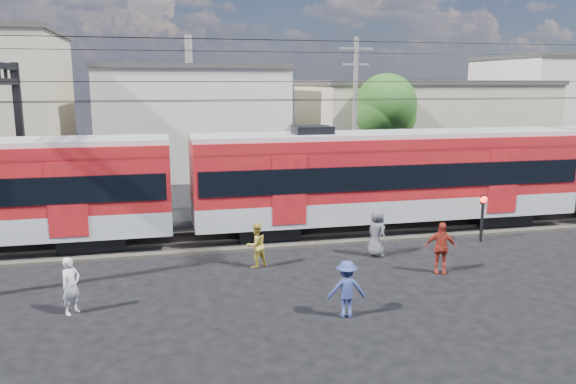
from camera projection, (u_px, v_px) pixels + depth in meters
name	position (u px, v px, depth m)	size (l,w,h in m)	color
ground	(326.00, 317.00, 15.03)	(120.00, 120.00, 0.00)	black
track_bed	(270.00, 236.00, 22.67)	(70.00, 3.40, 0.12)	#2D2823
rail_near	(273.00, 238.00, 21.93)	(70.00, 0.12, 0.12)	#59544C
rail_far	(266.00, 229.00, 23.37)	(70.00, 0.12, 0.12)	#59544C
commuter_train	(391.00, 175.00, 23.34)	(50.30, 3.08, 4.17)	black
catenary	(29.00, 112.00, 19.82)	(70.00, 9.30, 7.52)	black
building_midwest	(191.00, 118.00, 39.73)	(12.24, 12.24, 7.30)	beige
building_mideast	(418.00, 125.00, 40.43)	(16.32, 10.20, 6.30)	#BEAC91
building_east	(551.00, 107.00, 47.10)	(10.20, 10.20, 8.30)	beige
utility_pole_mid	(355.00, 114.00, 29.81)	(1.80, 0.24, 8.50)	slate
tree_near	(388.00, 108.00, 33.44)	(3.82, 3.64, 6.72)	#382619
pedestrian_a	(71.00, 286.00, 15.13)	(0.57, 0.38, 1.57)	beige
pedestrian_b	(256.00, 245.00, 18.95)	(0.75, 0.59, 1.55)	gold
pedestrian_c	(346.00, 289.00, 14.91)	(1.00, 0.58, 1.55)	navy
pedestrian_d	(441.00, 248.00, 18.33)	(1.01, 0.42, 1.72)	maroon
pedestrian_e	(377.00, 233.00, 20.17)	(0.84, 0.54, 1.71)	#4D4D52
crossing_signal	(483.00, 209.00, 21.95)	(0.27, 0.27, 1.85)	black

